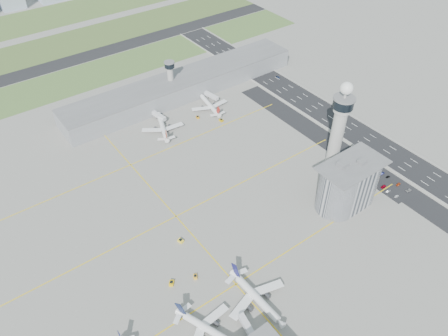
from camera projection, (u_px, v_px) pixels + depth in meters
ground at (258, 217)px, 265.28m from camera, size 1000.00×1000.00×0.00m
grass_strip_0 at (81, 78)px, 393.16m from camera, size 480.00×50.00×0.08m
grass_strip_1 at (52, 48)px, 438.78m from camera, size 480.00×60.00×0.08m
grass_strip_2 at (27, 22)px, 487.45m from camera, size 480.00×70.00×0.08m
runway at (66, 62)px, 415.66m from camera, size 480.00×22.00×0.10m
highway at (380, 148)px, 316.70m from camera, size 28.00×500.00×0.10m
barrier_left at (367, 154)px, 310.08m from camera, size 0.60×500.00×1.20m
barrier_right at (392, 140)px, 322.61m from camera, size 0.60×500.00×1.20m
landside_road at (368, 168)px, 299.44m from camera, size 18.00×260.00×0.08m
parking_lot at (381, 179)px, 291.24m from camera, size 20.00×44.00×0.10m
taxiway_line_h_0 at (236, 284)px, 229.12m from camera, size 260.00×0.60×0.01m
taxiway_line_h_1 at (176, 216)px, 265.62m from camera, size 260.00×0.60×0.01m
taxiway_line_h_2 at (131, 165)px, 302.12m from camera, size 260.00×0.60×0.01m
taxiway_line_v at (176, 216)px, 265.62m from camera, size 0.60×260.00×0.01m
control_tower at (339, 123)px, 279.39m from camera, size 14.00×14.00×64.50m
secondary_tower at (170, 76)px, 357.62m from camera, size 8.60×8.60×31.90m
admin_building at (348, 184)px, 265.13m from camera, size 42.00×24.00×33.50m
terminal_pier at (183, 85)px, 368.02m from camera, size 210.00×32.00×15.80m
airplane_near_b at (208, 327)px, 205.38m from camera, size 42.85×45.92×10.33m
airplane_near_c at (258, 296)px, 217.52m from camera, size 35.36×41.24×11.29m
airplane_far_a at (162, 124)px, 329.93m from camera, size 43.31×46.70×10.62m
airplane_far_b at (209, 102)px, 353.06m from camera, size 37.10×41.66×10.36m
jet_bridge_far_0 at (153, 114)px, 344.59m from camera, size 5.39×14.31×5.70m
jet_bridge_far_1 at (205, 94)px, 366.97m from camera, size 5.39×14.31×5.70m
tug_1 at (171, 283)px, 228.67m from camera, size 3.95×4.03×1.94m
tug_2 at (195, 276)px, 231.82m from camera, size 3.19×3.54×1.70m
tug_3 at (181, 241)px, 250.15m from camera, size 3.06×3.81×1.94m
tug_4 at (198, 117)px, 344.70m from camera, size 2.88×3.50×1.75m
tug_5 at (221, 120)px, 341.43m from camera, size 2.33×3.31×1.88m
car_lot_0 at (397, 196)px, 277.98m from camera, size 3.54×1.66×1.17m
car_lot_1 at (388, 191)px, 281.51m from camera, size 3.88×1.39×1.27m
car_lot_2 at (384, 187)px, 284.76m from camera, size 4.48×2.35×1.20m
car_lot_3 at (370, 178)px, 291.08m from camera, size 4.31×2.22×1.20m
car_lot_4 at (363, 172)px, 295.35m from camera, size 3.33×1.60×1.10m
car_lot_5 at (355, 167)px, 299.34m from camera, size 3.85×1.44×1.25m
car_lot_6 at (409, 190)px, 282.14m from camera, size 4.30×2.48×1.13m
car_lot_7 at (398, 184)px, 286.45m from camera, size 4.23×2.13×1.18m
car_lot_8 at (388, 177)px, 292.07m from camera, size 3.26×1.47×1.09m
car_lot_9 at (382, 173)px, 294.53m from camera, size 3.64×1.30×1.20m
car_lot_10 at (374, 168)px, 298.84m from camera, size 4.33×2.39×1.15m
car_lot_11 at (365, 161)px, 304.08m from camera, size 4.68×2.44×1.30m
car_hw_1 at (339, 122)px, 340.07m from camera, size 1.67×3.74×1.19m
car_hw_2 at (278, 77)px, 393.17m from camera, size 2.09×4.22×1.15m
car_hw_4 at (227, 58)px, 421.68m from camera, size 1.39×3.43×1.17m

